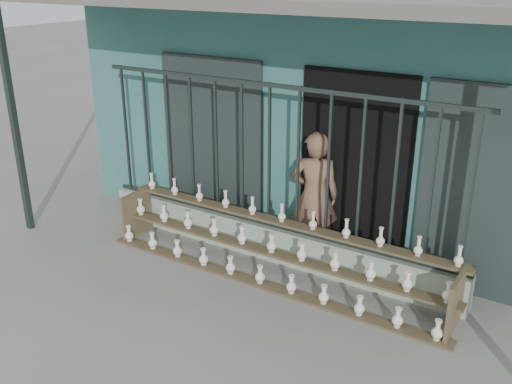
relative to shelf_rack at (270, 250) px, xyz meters
The scene contains 6 objects.
ground 0.99m from the shelf_rack, 107.19° to the right, with size 60.00×60.00×0.00m, color slate.
workshop_building 3.58m from the shelf_rack, 94.61° to the left, with size 7.40×6.60×3.21m.
parapet_wall 0.51m from the shelf_rack, 123.52° to the left, with size 5.00×0.20×0.45m, color #99AB92.
security_fence 1.11m from the shelf_rack, 123.52° to the left, with size 5.00×0.04×1.80m.
shelf_rack is the anchor object (origin of this frame).
elderly_woman 0.89m from the shelf_rack, 75.71° to the left, with size 0.61×0.40×1.66m, color brown.
Camera 1 is at (3.34, -4.31, 3.47)m, focal length 40.00 mm.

